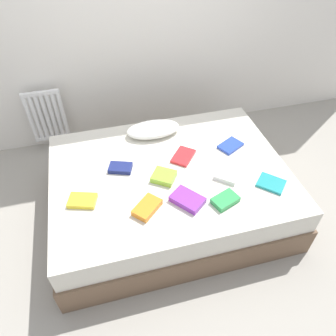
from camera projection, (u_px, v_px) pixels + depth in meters
name	position (u px, v px, depth m)	size (l,w,h in m)	color
ground_plane	(169.00, 208.00, 3.00)	(8.00, 8.00, 0.00)	#9E998E
back_wall	(133.00, 5.00, 2.98)	(6.00, 0.10, 2.80)	silver
bed	(169.00, 191.00, 2.83)	(2.00, 1.50, 0.50)	brown
radiator	(47.00, 116.00, 3.36)	(0.38, 0.04, 0.59)	white
pillow	(153.00, 129.00, 2.98)	(0.50, 0.27, 0.11)	white
textbook_orange	(147.00, 207.00, 2.34)	(0.22, 0.13, 0.05)	orange
textbook_teal	(271.00, 183.00, 2.53)	(0.20, 0.17, 0.02)	teal
textbook_white	(228.00, 173.00, 2.60)	(0.21, 0.18, 0.04)	white
textbook_blue	(230.00, 146.00, 2.87)	(0.21, 0.14, 0.03)	#2847B7
textbook_navy	(120.00, 168.00, 2.65)	(0.19, 0.12, 0.04)	navy
textbook_green	(225.00, 200.00, 2.39)	(0.20, 0.13, 0.04)	green
textbook_lime	(164.00, 177.00, 2.57)	(0.18, 0.16, 0.05)	#8CC638
textbook_yellow	(82.00, 201.00, 2.39)	(0.21, 0.14, 0.04)	yellow
textbook_purple	(187.00, 199.00, 2.39)	(0.24, 0.16, 0.05)	purple
textbook_red	(183.00, 156.00, 2.76)	(0.22, 0.15, 0.03)	red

